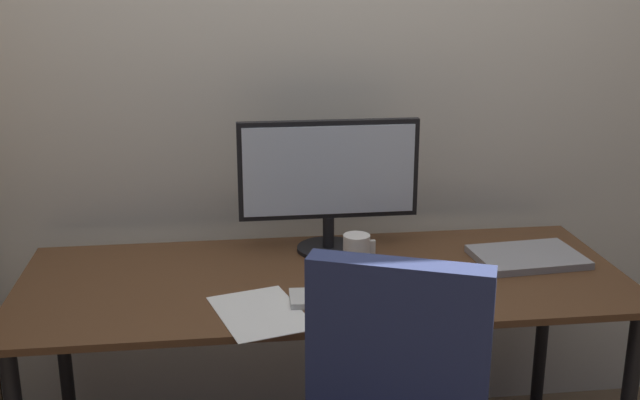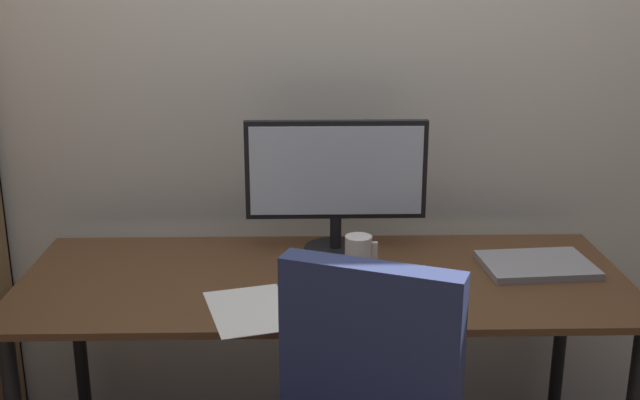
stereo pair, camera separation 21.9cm
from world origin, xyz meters
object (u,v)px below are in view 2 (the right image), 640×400
desk (324,301)px  coffee_mug (359,254)px  monitor (336,177)px  laptop (537,265)px  keyboard (337,298)px  mouse (421,294)px

desk → coffee_mug: (0.10, 0.04, 0.13)m
monitor → laptop: bearing=-15.4°
coffee_mug → laptop: (0.54, 0.01, -0.04)m
desk → keyboard: size_ratio=6.08×
mouse → monitor: bearing=128.2°
desk → monitor: monitor is taller
monitor → mouse: 0.49m
desk → monitor: (0.04, 0.21, 0.32)m
desk → mouse: 0.32m
coffee_mug → laptop: coffee_mug is taller
coffee_mug → mouse: bearing=-53.6°
monitor → coffee_mug: 0.26m
keyboard → monitor: bearing=90.4°
monitor → mouse: (0.22, -0.38, -0.23)m
keyboard → mouse: bearing=3.4°
mouse → coffee_mug: (-0.15, 0.21, 0.04)m
mouse → coffee_mug: bearing=135.3°
monitor → mouse: bearing=-60.7°
laptop → monitor: bearing=160.0°
monitor → coffee_mug: (0.06, -0.17, -0.19)m
desk → monitor: 0.39m
monitor → keyboard: monitor is taller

